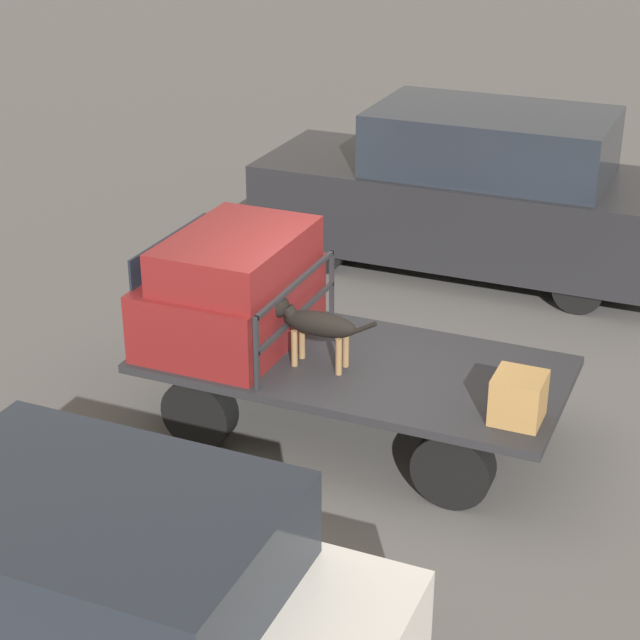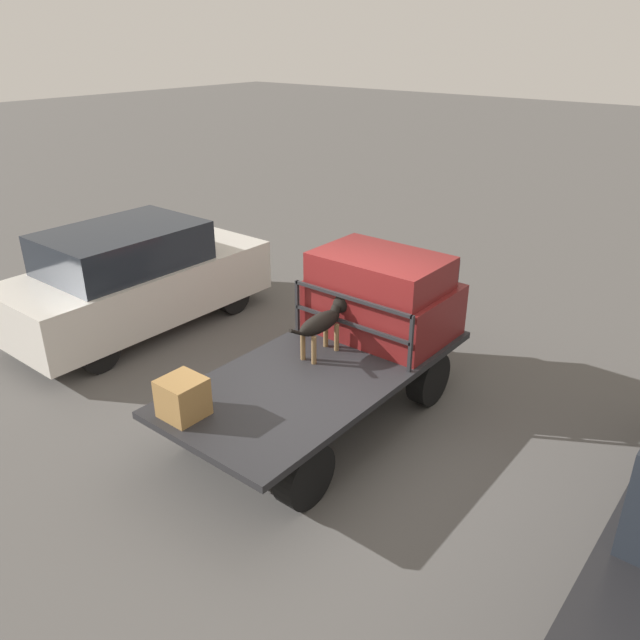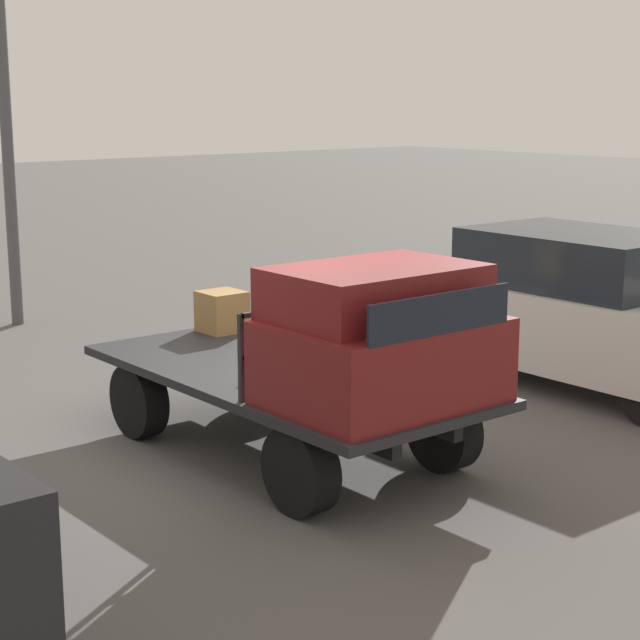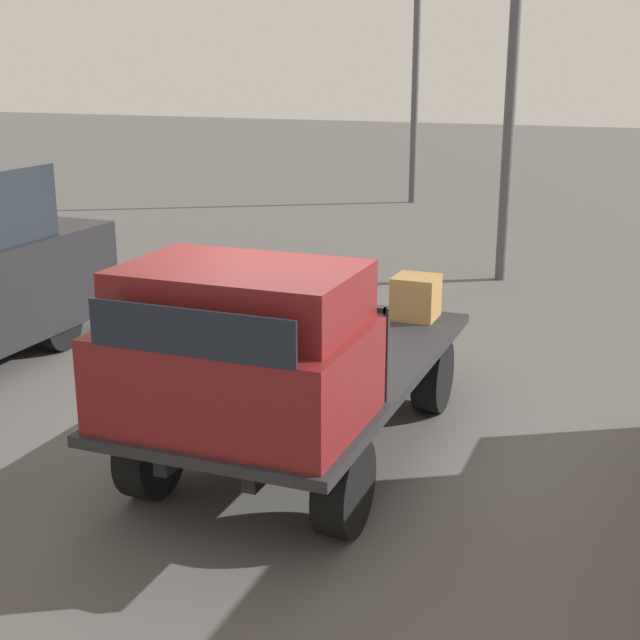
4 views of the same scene
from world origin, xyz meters
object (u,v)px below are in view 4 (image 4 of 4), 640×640
at_px(flatbed_truck, 307,386).
at_px(dog, 315,328).
at_px(cargo_crate, 416,297).
at_px(light_pole_near, 515,24).

xyz_separation_m(flatbed_truck, dog, (0.34, 0.21, 0.62)).
height_order(dog, cargo_crate, dog).
bearing_deg(flatbed_truck, cargo_crate, 164.26).
height_order(cargo_crate, light_pole_near, light_pole_near).
distance_m(flatbed_truck, light_pole_near, 7.29).
height_order(flatbed_truck, cargo_crate, cargo_crate).
relative_size(flatbed_truck, cargo_crate, 9.46).
bearing_deg(dog, light_pole_near, 169.30).
bearing_deg(flatbed_truck, light_pole_near, 176.44).
bearing_deg(light_pole_near, flatbed_truck, -3.56).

